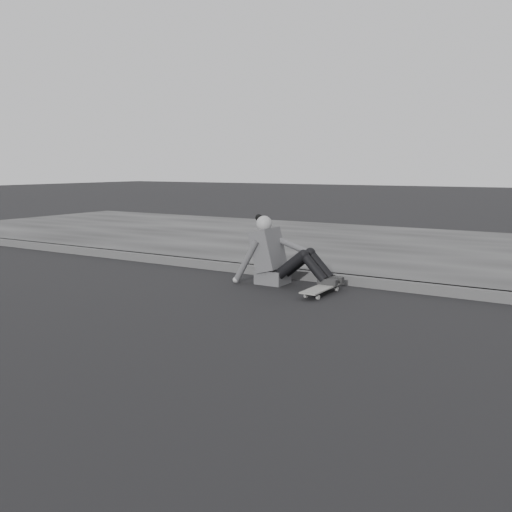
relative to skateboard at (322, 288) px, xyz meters
The scene contains 4 objects.
ground 2.47m from the skateboard, 49.98° to the right, with size 80.00×80.00×0.00m, color black.
curb 1.73m from the skateboard, 23.61° to the left, with size 24.00×0.16×0.12m, color #464646.
skateboard is the anchor object (origin of this frame).
seated_woman 0.83m from the skateboard, 161.47° to the left, with size 1.38×0.46×0.88m.
Camera 1 is at (1.14, -4.05, 1.47)m, focal length 40.00 mm.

